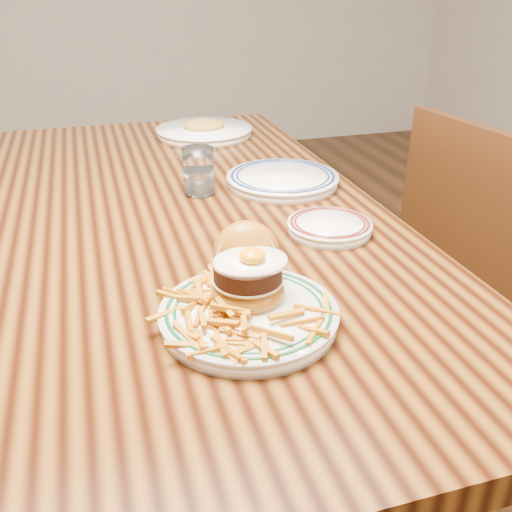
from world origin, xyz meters
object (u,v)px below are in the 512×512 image
object	(u,v)px
table	(183,247)
chair_right	(485,274)
side_plate	(330,226)
main_plate	(248,298)

from	to	relation	value
table	chair_right	world-z (taller)	chair_right
side_plate	main_plate	bearing A→B (deg)	-140.42
chair_right	main_plate	size ratio (longest dim) A/B	3.25
table	main_plate	world-z (taller)	main_plate
chair_right	side_plate	distance (m)	0.64
main_plate	side_plate	xyz separation A→B (m)	(0.23, 0.24, -0.02)
main_plate	side_plate	size ratio (longest dim) A/B	1.67
chair_right	table	bearing A→B (deg)	-8.49
chair_right	side_plate	xyz separation A→B (m)	(-0.54, -0.18, 0.29)
table	side_plate	world-z (taller)	side_plate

